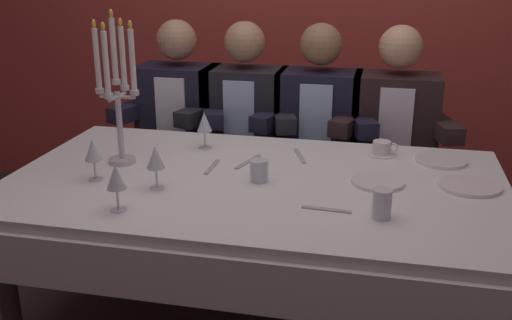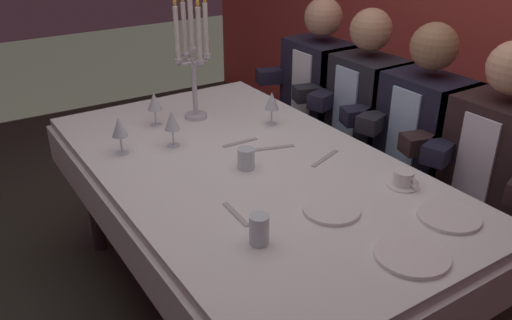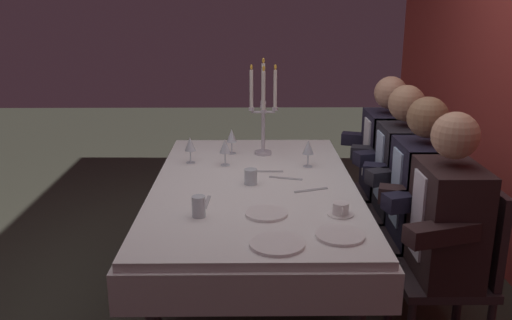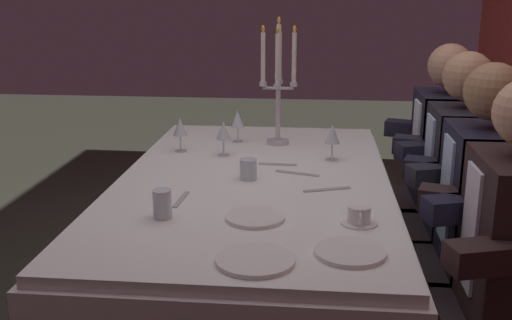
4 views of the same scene
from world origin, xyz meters
name	(u,v)px [view 2 (image 2 of 4)]	position (x,y,z in m)	size (l,w,h in m)	color
ground_plane	(248,305)	(0.00, 0.00, 0.00)	(12.00, 12.00, 0.00)	#333429
dining_table	(247,190)	(0.00, 0.00, 0.62)	(1.94, 1.14, 0.74)	silver
candelabra	(193,59)	(-0.58, 0.06, 1.04)	(0.19, 0.19, 0.62)	silver
dinner_plate_0	(332,210)	(0.46, 0.05, 0.75)	(0.20, 0.20, 0.01)	white
dinner_plate_1	(412,255)	(0.80, 0.09, 0.75)	(0.23, 0.23, 0.01)	white
dinner_plate_2	(449,217)	(0.72, 0.36, 0.75)	(0.21, 0.21, 0.01)	white
wine_glass_0	(172,122)	(-0.33, -0.17, 0.85)	(0.07, 0.07, 0.16)	silver
wine_glass_1	(119,128)	(-0.38, -0.39, 0.86)	(0.07, 0.07, 0.16)	silver
wine_glass_2	(154,102)	(-0.59, -0.14, 0.86)	(0.07, 0.07, 0.16)	silver
wine_glass_3	(272,102)	(-0.30, 0.33, 0.86)	(0.07, 0.07, 0.16)	silver
water_tumbler_0	(259,230)	(0.48, -0.26, 0.79)	(0.06, 0.06, 0.10)	silver
water_tumbler_1	(246,158)	(0.02, -0.02, 0.78)	(0.07, 0.07, 0.09)	silver
coffee_cup_0	(404,180)	(0.47, 0.40, 0.77)	(0.13, 0.12, 0.06)	white
knife_0	(325,158)	(0.13, 0.30, 0.74)	(0.19, 0.02, 0.01)	#B7B7BC
fork_1	(240,143)	(-0.20, 0.09, 0.74)	(0.17, 0.02, 0.01)	#B7B7BC
knife_2	(273,148)	(-0.07, 0.18, 0.74)	(0.19, 0.02, 0.01)	#B7B7BC
fork_3	(236,214)	(0.30, -0.24, 0.74)	(0.17, 0.02, 0.01)	#B7B7BC
seated_diner_0	(320,87)	(-0.61, 0.89, 0.74)	(0.63, 0.48, 1.24)	#35292D
seated_diner_1	(365,106)	(-0.25, 0.89, 0.74)	(0.63, 0.48, 1.24)	#35292D
seated_diner_2	(422,130)	(0.14, 0.89, 0.74)	(0.63, 0.48, 1.24)	#35292D
seated_diner_3	(495,161)	(0.53, 0.89, 0.74)	(0.63, 0.48, 1.24)	#35292D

